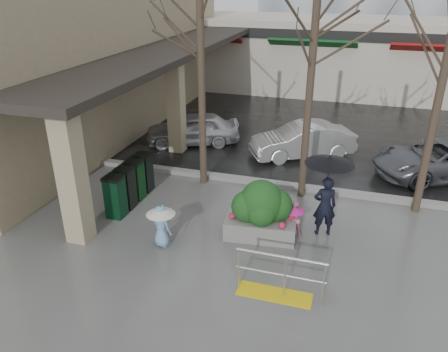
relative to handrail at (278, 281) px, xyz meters
The scene contains 19 objects.
ground 1.85m from the handrail, 138.58° to the left, with size 120.00×120.00×0.00m, color #51514F.
street_asphalt 23.24m from the handrail, 93.36° to the left, with size 120.00×36.00×0.01m, color black.
curb 5.38m from the handrail, 104.66° to the left, with size 120.00×0.30×0.15m, color gray.
near_building 14.32m from the handrail, 138.39° to the left, with size 6.00×18.00×8.00m, color tan.
canopy_slab 11.54m from the handrail, 123.81° to the left, with size 2.80×18.00×0.25m, color #2D2823.
pillar_front 5.48m from the handrail, behind, with size 0.55×0.55×3.50m, color tan.
pillar_back 9.02m from the handrail, 126.15° to the left, with size 0.55×0.55×3.50m, color tan.
storefront_row 19.25m from the handrail, 88.07° to the left, with size 34.00×6.74×4.00m.
handrail is the anchor object (origin of this frame).
tree_west 7.52m from the handrail, 124.99° to the left, with size 3.20×3.20×6.80m.
tree_midwest 6.83m from the handrail, 91.91° to the left, with size 3.20×3.20×7.00m.
woman 3.01m from the handrail, 76.36° to the left, with size 1.23×1.23×2.23m.
child_pink 2.50m from the handrail, 91.20° to the left, with size 0.55×0.55×0.98m.
child_blue 3.31m from the handrail, 161.65° to the left, with size 0.73×0.73×1.12m.
planter 2.38m from the handrail, 111.36° to the left, with size 1.90×1.12×1.58m.
news_boxes 5.72m from the handrail, 150.05° to the left, with size 0.51×2.21×1.23m.
car_a 9.50m from the handrail, 121.59° to the left, with size 1.49×3.70×1.26m, color #BBBAC0.
car_b 8.05m from the handrail, 94.25° to the left, with size 1.33×3.82×1.26m, color silver.
car_c 8.63m from the handrail, 61.33° to the left, with size 2.09×4.53×1.26m, color slate.
Camera 1 is at (2.44, -8.59, 6.23)m, focal length 35.00 mm.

